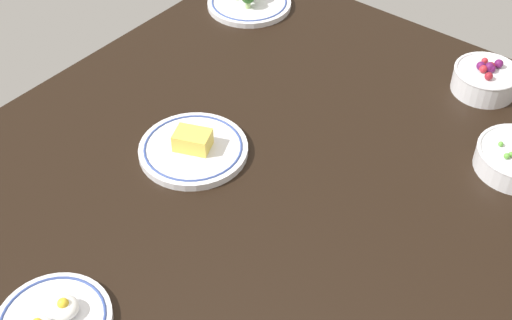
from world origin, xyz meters
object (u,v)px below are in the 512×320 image
object	(u,v)px
plate_cheese	(193,148)
plate_broccoli	(249,1)
plate_eggs	(54,320)
bowl_berries	(485,79)

from	to	relation	value
plate_cheese	plate_broccoli	distance (cm)	58.60
plate_eggs	plate_cheese	bearing A→B (deg)	-167.13
plate_cheese	plate_eggs	distance (cm)	45.43
bowl_berries	plate_broccoli	size ratio (longest dim) A/B	0.65
bowl_berries	plate_broccoli	distance (cm)	64.57
plate_cheese	plate_eggs	size ratio (longest dim) A/B	1.19
bowl_berries	plate_cheese	bearing A→B (deg)	-33.31
plate_eggs	plate_broccoli	xyz separation A→B (cm)	(-96.12, -37.47, 0.57)
plate_eggs	bowl_berries	bearing A→B (deg)	165.03
bowl_berries	plate_broccoli	xyz separation A→B (cm)	(4.54, -64.39, -1.46)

